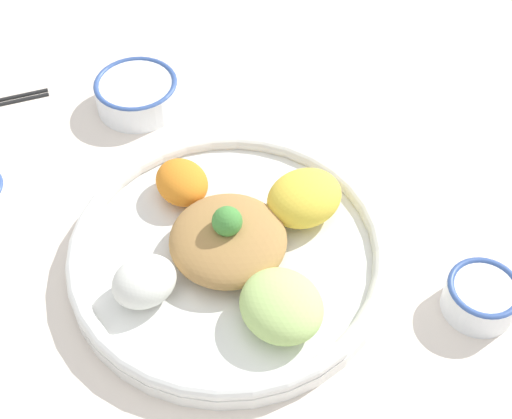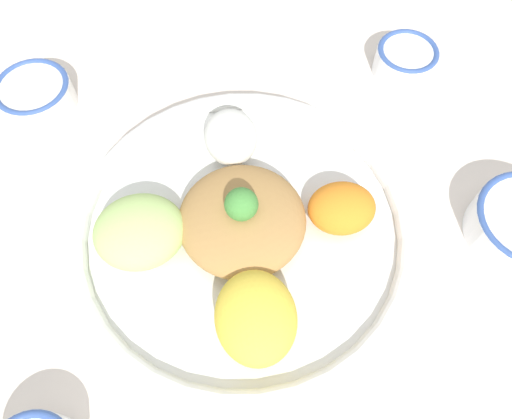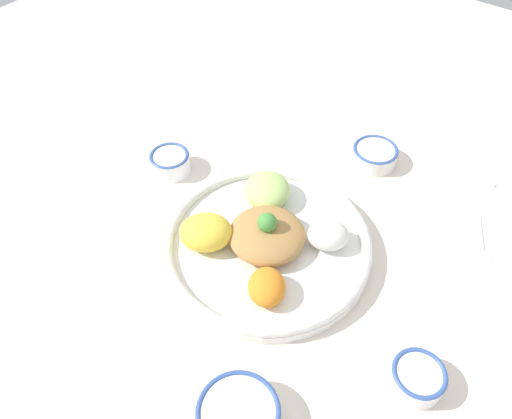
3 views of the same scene
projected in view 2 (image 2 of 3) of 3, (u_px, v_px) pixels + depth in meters
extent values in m
plane|color=silver|center=(249.00, 245.00, 0.56)|extent=(2.40, 2.40, 0.00)
cylinder|color=white|center=(243.00, 233.00, 0.56)|extent=(0.38, 0.38, 0.02)
torus|color=white|center=(243.00, 228.00, 0.54)|extent=(0.38, 0.38, 0.02)
ellipsoid|color=#B7DB7A|center=(140.00, 231.00, 0.52)|extent=(0.13, 0.13, 0.05)
ellipsoid|color=yellow|center=(256.00, 317.00, 0.47)|extent=(0.12, 0.12, 0.06)
ellipsoid|color=orange|center=(342.00, 208.00, 0.53)|extent=(0.10, 0.09, 0.05)
ellipsoid|color=white|center=(231.00, 137.00, 0.58)|extent=(0.09, 0.10, 0.05)
ellipsoid|color=#AD7F47|center=(242.00, 220.00, 0.53)|extent=(0.14, 0.14, 0.05)
sphere|color=#478E3D|center=(241.00, 204.00, 0.50)|extent=(0.03, 0.03, 0.03)
cylinder|color=white|center=(405.00, 61.00, 0.67)|extent=(0.08, 0.08, 0.04)
torus|color=#38569E|center=(408.00, 52.00, 0.65)|extent=(0.08, 0.08, 0.01)
cylinder|color=maroon|center=(408.00, 53.00, 0.66)|extent=(0.07, 0.07, 0.00)
cylinder|color=white|center=(36.00, 96.00, 0.64)|extent=(0.09, 0.09, 0.04)
torus|color=#38569E|center=(31.00, 87.00, 0.63)|extent=(0.09, 0.09, 0.01)
cylinder|color=white|center=(32.00, 88.00, 0.63)|extent=(0.08, 0.08, 0.00)
ellipsoid|color=white|center=(50.00, 20.00, 0.73)|extent=(0.04, 0.04, 0.01)
cube|color=white|center=(178.00, 2.00, 0.75)|extent=(0.08, 0.05, 0.01)
ellipsoid|color=white|center=(218.00, 3.00, 0.75)|extent=(0.06, 0.05, 0.01)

